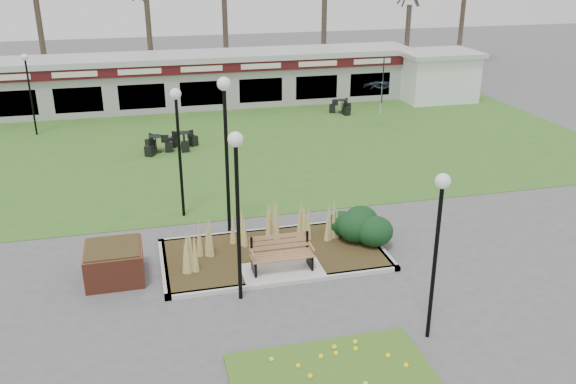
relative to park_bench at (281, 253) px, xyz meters
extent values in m
plane|color=#515154|center=(0.00, -0.25, -0.59)|extent=(100.00, 100.00, 0.00)
cube|color=#306B21|center=(0.00, 11.75, -0.58)|extent=(34.00, 16.00, 0.02)
cube|color=#332714|center=(0.00, 0.95, -0.53)|extent=(6.22, 3.22, 0.12)
cube|color=#B7B7B2|center=(0.00, -0.66, -0.53)|extent=(6.40, 0.18, 0.12)
cube|color=#B7B7B2|center=(0.00, 2.56, -0.53)|extent=(6.40, 0.18, 0.12)
cube|color=#B7B7B2|center=(-3.11, 0.95, -0.53)|extent=(0.18, 3.40, 0.12)
cube|color=#B7B7B2|center=(3.11, 0.95, -0.53)|extent=(0.18, 3.40, 0.12)
cube|color=#B7B7B2|center=(0.00, -0.10, -0.52)|extent=(2.20, 1.20, 0.13)
cone|color=tan|center=(-1.90, 1.35, 0.11)|extent=(0.36, 0.36, 1.15)
cone|color=tan|center=(-0.90, 1.75, 0.11)|extent=(0.36, 0.36, 1.15)
cone|color=tan|center=(0.20, 1.95, 0.11)|extent=(0.36, 0.36, 1.15)
cone|color=tan|center=(1.10, 1.75, 0.11)|extent=(0.36, 0.36, 1.15)
cone|color=tan|center=(1.90, 1.35, 0.11)|extent=(0.36, 0.36, 1.15)
cone|color=tan|center=(-2.40, 0.55, 0.11)|extent=(0.36, 0.36, 1.15)
ellipsoid|color=black|center=(2.60, 1.15, 0.00)|extent=(1.21, 1.10, 0.99)
ellipsoid|color=black|center=(3.00, 0.75, -0.04)|extent=(1.10, 1.00, 0.90)
ellipsoid|color=black|center=(2.90, 1.65, -0.06)|extent=(1.06, 0.96, 0.86)
ellipsoid|color=black|center=(2.30, 1.65, -0.11)|extent=(0.92, 0.84, 0.76)
cube|color=#986244|center=(0.00, -0.10, -0.03)|extent=(1.70, 0.57, 0.04)
cube|color=#986244|center=(0.00, 0.21, 0.25)|extent=(1.70, 0.13, 0.44)
cube|color=black|center=(-0.78, -0.10, -0.25)|extent=(0.06, 0.55, 0.42)
cube|color=black|center=(0.78, -0.10, -0.25)|extent=(0.06, 0.55, 0.42)
cube|color=black|center=(-0.78, 0.20, 0.22)|extent=(0.06, 0.06, 0.50)
cube|color=black|center=(0.78, 0.20, 0.22)|extent=(0.06, 0.06, 0.50)
cube|color=#986244|center=(-0.82, -0.12, 0.15)|extent=(0.05, 0.50, 0.04)
cube|color=#986244|center=(0.82, -0.12, 0.15)|extent=(0.05, 0.50, 0.04)
cube|color=brown|center=(-4.40, 0.75, -0.14)|extent=(1.50, 1.50, 0.90)
cube|color=#332714|center=(-4.40, 0.75, 0.33)|extent=(1.40, 1.40, 0.06)
cube|color=#9A9A9D|center=(0.00, 19.75, 0.71)|extent=(24.00, 3.00, 2.60)
cube|color=#450E13|center=(0.00, 18.20, 1.76)|extent=(24.00, 0.18, 0.55)
cube|color=silver|center=(0.00, 19.75, 2.16)|extent=(24.60, 3.40, 0.30)
cube|color=silver|center=(0.00, 18.09, 1.76)|extent=(22.00, 0.02, 0.28)
cube|color=black|center=(0.00, 18.30, 0.41)|extent=(22.00, 0.10, 1.30)
cube|color=white|center=(13.50, 17.75, 0.71)|extent=(4.00, 3.00, 2.60)
cube|color=silver|center=(13.50, 17.75, 2.11)|extent=(4.40, 3.40, 0.25)
cylinder|color=#47382B|center=(-9.00, 27.75, 2.00)|extent=(0.36, 0.36, 5.17)
cylinder|color=#47382B|center=(-3.00, 27.75, 2.00)|extent=(0.36, 0.36, 5.17)
cylinder|color=#47382B|center=(3.00, 27.75, 2.00)|extent=(0.36, 0.36, 5.17)
cylinder|color=#47382B|center=(9.00, 27.75, 2.00)|extent=(0.36, 0.36, 5.17)
cylinder|color=#47382B|center=(15.00, 27.75, 2.00)|extent=(0.36, 0.36, 5.17)
cylinder|color=#47382B|center=(21.00, 27.75, 2.00)|extent=(0.36, 0.36, 5.17)
cylinder|color=black|center=(2.55, -3.71, 1.24)|extent=(0.09, 0.09, 3.66)
sphere|color=white|center=(2.55, -3.71, 3.22)|extent=(0.33, 0.33, 0.33)
cylinder|color=black|center=(-0.97, 2.95, 1.65)|extent=(0.11, 0.11, 4.48)
sphere|color=white|center=(-0.97, 2.95, 4.07)|extent=(0.40, 0.40, 0.40)
cylinder|color=black|center=(-1.31, -1.05, 1.43)|extent=(0.10, 0.10, 4.04)
sphere|color=white|center=(-1.31, -1.05, 3.62)|extent=(0.36, 0.36, 0.36)
cylinder|color=black|center=(-2.27, 4.46, 1.39)|extent=(0.10, 0.10, 3.95)
sphere|color=white|center=(-2.27, 4.46, 3.52)|extent=(0.36, 0.36, 0.36)
cylinder|color=black|center=(-8.24, 15.71, 1.17)|extent=(0.09, 0.09, 3.52)
sphere|color=white|center=(-8.24, 15.71, 3.07)|extent=(0.32, 0.32, 0.32)
cylinder|color=black|center=(-1.61, 11.87, -0.55)|extent=(0.42, 0.42, 0.03)
cylinder|color=black|center=(-1.61, 11.87, -0.22)|extent=(0.05, 0.05, 0.69)
cylinder|color=black|center=(-1.61, 11.87, 0.14)|extent=(0.57, 0.57, 0.02)
cube|color=black|center=(-1.16, 12.15, -0.35)|extent=(0.45, 0.45, 0.44)
cube|color=black|center=(-2.07, 12.12, -0.35)|extent=(0.44, 0.44, 0.44)
cube|color=black|center=(-1.60, 11.35, -0.35)|extent=(0.33, 0.33, 0.44)
cylinder|color=black|center=(-2.82, 11.55, -0.55)|extent=(0.43, 0.43, 0.03)
cylinder|color=black|center=(-2.82, 11.55, -0.20)|extent=(0.05, 0.05, 0.71)
cylinder|color=black|center=(-2.82, 11.55, 0.16)|extent=(0.59, 0.59, 0.02)
cube|color=black|center=(-2.28, 11.52, -0.34)|extent=(0.35, 0.35, 0.45)
cube|color=black|center=(-3.07, 12.03, -0.34)|extent=(0.45, 0.45, 0.45)
cube|color=black|center=(-3.12, 11.10, -0.34)|extent=(0.46, 0.46, 0.45)
cylinder|color=black|center=(7.19, 16.09, -0.55)|extent=(0.42, 0.42, 0.03)
cylinder|color=black|center=(7.19, 16.09, -0.22)|extent=(0.05, 0.05, 0.68)
cylinder|color=black|center=(7.19, 16.09, 0.13)|extent=(0.57, 0.57, 0.02)
cube|color=black|center=(7.60, 16.42, -0.35)|extent=(0.45, 0.45, 0.43)
cube|color=black|center=(6.71, 16.28, -0.35)|extent=(0.41, 0.41, 0.43)
cube|color=black|center=(7.28, 15.58, -0.35)|extent=(0.37, 0.37, 0.43)
cylinder|color=black|center=(8.05, 12.75, 0.51)|extent=(0.06, 0.06, 2.20)
imported|color=#3669BE|center=(8.05, 12.75, 0.93)|extent=(2.38, 2.41, 1.75)
camera|label=1|loc=(-3.38, -14.31, 7.67)|focal=38.00mm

